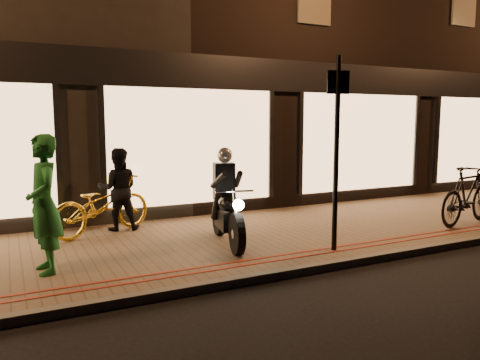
{
  "coord_description": "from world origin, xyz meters",
  "views": [
    {
      "loc": [
        -3.5,
        -5.21,
        2.13
      ],
      "look_at": [
        0.18,
        2.13,
        1.1
      ],
      "focal_mm": 35.0,
      "sensor_mm": 36.0,
      "label": 1
    }
  ],
  "objects_px": {
    "sign_post": "(337,143)",
    "person_green": "(44,204)",
    "bicycle_gold": "(102,205)",
    "motorcycle": "(227,207)"
  },
  "relations": [
    {
      "from": "sign_post",
      "to": "person_green",
      "type": "distance_m",
      "value": 4.29
    },
    {
      "from": "bicycle_gold",
      "to": "person_green",
      "type": "height_order",
      "value": "person_green"
    },
    {
      "from": "person_green",
      "to": "sign_post",
      "type": "bearing_deg",
      "value": 70.85
    },
    {
      "from": "motorcycle",
      "to": "bicycle_gold",
      "type": "bearing_deg",
      "value": 149.07
    },
    {
      "from": "motorcycle",
      "to": "person_green",
      "type": "bearing_deg",
      "value": -162.46
    },
    {
      "from": "sign_post",
      "to": "person_green",
      "type": "xyz_separation_m",
      "value": [
        -4.14,
        0.84,
        -0.75
      ]
    },
    {
      "from": "motorcycle",
      "to": "sign_post",
      "type": "bearing_deg",
      "value": -27.88
    },
    {
      "from": "sign_post",
      "to": "bicycle_gold",
      "type": "distance_m",
      "value": 4.25
    },
    {
      "from": "motorcycle",
      "to": "bicycle_gold",
      "type": "distance_m",
      "value": 2.35
    },
    {
      "from": "sign_post",
      "to": "bicycle_gold",
      "type": "bearing_deg",
      "value": 138.47
    }
  ]
}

